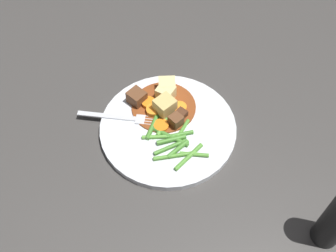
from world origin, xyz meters
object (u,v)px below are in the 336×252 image
object	(u,v)px
meat_chunk_2	(181,115)
carrot_slice_2	(161,127)
carrot_slice_3	(153,111)
meat_chunk_0	(176,123)
meat_chunk_1	(137,97)
dinner_plate	(168,128)
carrot_slice_1	(149,103)
potato_chunk_1	(166,94)
potato_chunk_2	(167,87)
fork	(125,118)
carrot_slice_0	(180,108)
potato_chunk_0	(167,106)

from	to	relation	value
meat_chunk_2	carrot_slice_2	bearing A→B (deg)	115.98
carrot_slice_3	meat_chunk_2	bearing A→B (deg)	-112.45
meat_chunk_2	meat_chunk_0	bearing A→B (deg)	148.22
meat_chunk_0	meat_chunk_1	distance (m)	0.10
dinner_plate	carrot_slice_1	size ratio (longest dim) A/B	9.30
dinner_plate	carrot_slice_2	distance (m)	0.02
carrot_slice_1	potato_chunk_1	distance (m)	0.04
potato_chunk_2	fork	world-z (taller)	potato_chunk_2
dinner_plate	carrot_slice_3	size ratio (longest dim) A/B	9.28
carrot_slice_3	fork	bearing A→B (deg)	94.63
carrot_slice_1	potato_chunk_1	bearing A→B (deg)	-75.55
carrot_slice_0	meat_chunk_1	world-z (taller)	meat_chunk_1
carrot_slice_0	meat_chunk_0	distance (m)	0.04
carrot_slice_3	potato_chunk_0	bearing A→B (deg)	-96.81
potato_chunk_0	dinner_plate	bearing A→B (deg)	172.32
fork	carrot_slice_2	bearing A→B (deg)	-118.74
fork	meat_chunk_1	bearing A→B (deg)	-38.18
carrot_slice_1	potato_chunk_0	bearing A→B (deg)	-126.07
potato_chunk_1	meat_chunk_2	xyz separation A→B (m)	(-0.05, -0.02, -0.01)
potato_chunk_2	carrot_slice_3	bearing A→B (deg)	143.13
carrot_slice_1	meat_chunk_1	distance (m)	0.03
carrot_slice_2	potato_chunk_0	size ratio (longest dim) A/B	0.81
carrot_slice_1	meat_chunk_0	bearing A→B (deg)	-145.01
meat_chunk_2	fork	bearing A→B (deg)	81.44
dinner_plate	carrot_slice_3	bearing A→B (deg)	30.93
dinner_plate	carrot_slice_0	distance (m)	0.05
potato_chunk_1	fork	distance (m)	0.09
meat_chunk_1	dinner_plate	bearing A→B (deg)	-144.38
carrot_slice_2	potato_chunk_2	xyz separation A→B (m)	(0.09, -0.03, 0.01)
fork	dinner_plate	bearing A→B (deg)	-112.40
carrot_slice_3	meat_chunk_1	world-z (taller)	meat_chunk_1
carrot_slice_3	meat_chunk_0	bearing A→B (deg)	-137.77
carrot_slice_0	meat_chunk_2	xyz separation A→B (m)	(-0.02, 0.00, 0.00)
potato_chunk_0	meat_chunk_1	world-z (taller)	potato_chunk_0
carrot_slice_0	meat_chunk_0	world-z (taller)	meat_chunk_0
dinner_plate	potato_chunk_1	xyz separation A→B (m)	(0.07, -0.01, 0.02)
carrot_slice_3	potato_chunk_2	distance (m)	0.06
meat_chunk_1	fork	distance (m)	0.05
meat_chunk_0	meat_chunk_1	size ratio (longest dim) A/B	0.81
dinner_plate	fork	xyz separation A→B (m)	(0.03, 0.08, 0.01)
fork	potato_chunk_0	bearing A→B (deg)	-89.05
meat_chunk_2	fork	distance (m)	0.11
carrot_slice_1	meat_chunk_2	bearing A→B (deg)	-126.45
meat_chunk_1	carrot_slice_0	bearing A→B (deg)	-114.04
potato_chunk_1	meat_chunk_2	world-z (taller)	potato_chunk_1
carrot_slice_1	carrot_slice_3	size ratio (longest dim) A/B	1.00
carrot_slice_2	meat_chunk_2	bearing A→B (deg)	-64.02
carrot_slice_2	carrot_slice_3	distance (m)	0.04
dinner_plate	carrot_slice_1	distance (m)	0.07
carrot_slice_1	meat_chunk_2	xyz separation A→B (m)	(-0.04, -0.06, 0.00)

